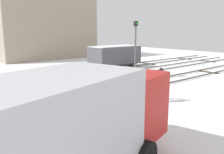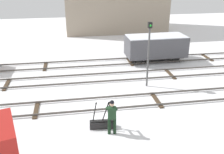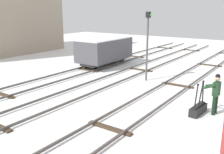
{
  "view_description": "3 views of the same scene",
  "coord_description": "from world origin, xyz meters",
  "px_view_note": "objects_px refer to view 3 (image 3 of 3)",
  "views": [
    {
      "loc": [
        -8.95,
        -10.19,
        3.64
      ],
      "look_at": [
        0.2,
        0.83,
        0.79
      ],
      "focal_mm": 37.5,
      "sensor_mm": 36.0,
      "label": 1
    },
    {
      "loc": [
        -1.41,
        -13.21,
        7.36
      ],
      "look_at": [
        1.03,
        1.38,
        1.14
      ],
      "focal_mm": 41.52,
      "sensor_mm": 36.0,
      "label": 2
    },
    {
      "loc": [
        -10.83,
        -5.22,
        4.42
      ],
      "look_at": [
        -1.21,
        1.5,
        1.34
      ],
      "focal_mm": 41.16,
      "sensor_mm": 36.0,
      "label": 3
    }
  ],
  "objects_px": {
    "switch_lever_frame": "(198,108)",
    "freight_car_far_end": "(105,50)",
    "signal_post": "(147,40)",
    "rail_worker": "(216,91)"
  },
  "relations": [
    {
      "from": "signal_post",
      "to": "freight_car_far_end",
      "type": "relative_size",
      "value": 0.86
    },
    {
      "from": "switch_lever_frame",
      "to": "freight_car_far_end",
      "type": "height_order",
      "value": "freight_car_far_end"
    },
    {
      "from": "signal_post",
      "to": "freight_car_far_end",
      "type": "distance_m",
      "value": 5.54
    },
    {
      "from": "switch_lever_frame",
      "to": "signal_post",
      "type": "height_order",
      "value": "signal_post"
    },
    {
      "from": "switch_lever_frame",
      "to": "freight_car_far_end",
      "type": "bearing_deg",
      "value": 62.58
    },
    {
      "from": "switch_lever_frame",
      "to": "signal_post",
      "type": "relative_size",
      "value": 0.34
    },
    {
      "from": "switch_lever_frame",
      "to": "rail_worker",
      "type": "distance_m",
      "value": 1.03
    },
    {
      "from": "switch_lever_frame",
      "to": "freight_car_far_end",
      "type": "distance_m",
      "value": 11.04
    },
    {
      "from": "signal_post",
      "to": "freight_car_far_end",
      "type": "xyz_separation_m",
      "value": [
        2.19,
        4.91,
        -1.33
      ]
    },
    {
      "from": "signal_post",
      "to": "freight_car_far_end",
      "type": "height_order",
      "value": "signal_post"
    }
  ]
}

